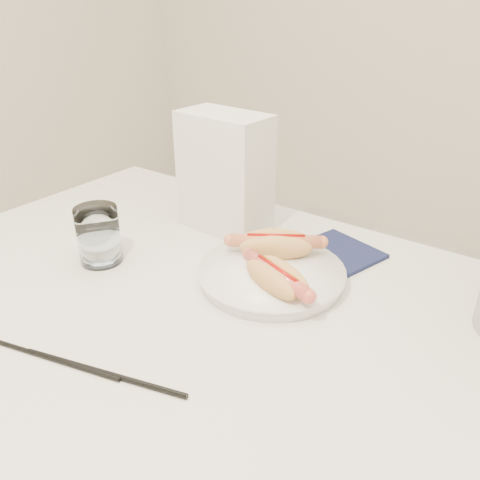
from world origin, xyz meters
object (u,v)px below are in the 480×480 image
Objects in this scene: plate at (271,276)px; hotdog_left at (276,245)px; table at (214,338)px; hotdog_right at (277,277)px; water_glass at (99,235)px; napkin_box at (225,173)px.

plate is 1.63× the size of hotdog_left.
table is 0.14m from hotdog_right.
hotdog_left reaches higher than hotdog_right.
plate is 0.31m from water_glass.
hotdog_left is 1.40× the size of water_glass.
plate is at bearing 151.33° from hotdog_right.
hotdog_left is at bearing -20.11° from napkin_box.
hotdog_right is at bearing 14.41° from water_glass.
hotdog_left is (-0.02, 0.05, 0.03)m from plate.
napkin_box is (-0.19, 0.12, 0.11)m from plate.
water_glass is 0.44× the size of napkin_box.
water_glass is at bearing -156.68° from plate.
plate is 0.06m from hotdog_left.
water_glass reaches higher than hotdog_left.
hotdog_left is 0.20m from napkin_box.
hotdog_left is 0.62× the size of napkin_box.
plate is 0.25m from napkin_box.
table is 11.59× the size of water_glass.
plate is 1.61× the size of hotdog_right.
hotdog_left reaches higher than plate.
napkin_box is (-0.16, 0.07, 0.08)m from hotdog_left.
table is 5.05× the size of plate.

